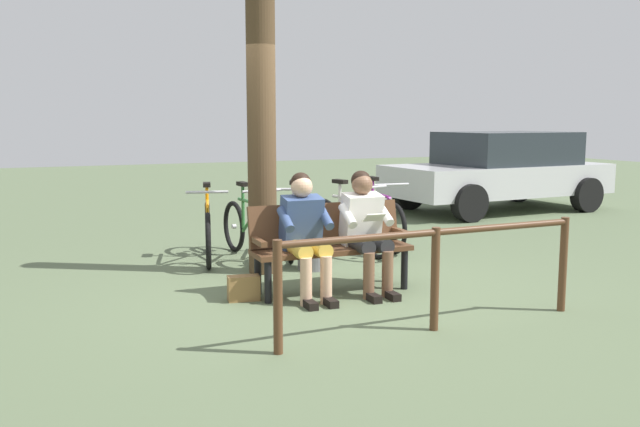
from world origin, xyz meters
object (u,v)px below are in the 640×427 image
Objects in this scene: bench at (329,240)px; bicycle_black at (293,227)px; parked_car at (500,169)px; person_reading at (365,225)px; person_companion at (305,229)px; bicycle_orange at (249,230)px; handbag at (244,288)px; bicycle_purple at (208,231)px; bicycle_green at (349,225)px; bicycle_silver at (378,220)px; tree_trunk at (262,132)px; litter_bin at (312,237)px.

bench is 1.04× the size of bicycle_black.
bicycle_black is 0.36× the size of parked_car.
parked_car reaches higher than bicycle_black.
person_reading and person_companion have the same top height.
parked_car is (-5.68, -2.34, 0.41)m from bicycle_orange.
bicycle_purple is (-0.17, -1.95, 0.24)m from handbag.
bicycle_green is 1.30m from bicycle_orange.
bench is 0.39m from person_companion.
bench is 1.83m from bicycle_orange.
bicycle_silver is 1.03× the size of bicycle_green.
bench is 0.51× the size of tree_trunk.
person_reading is 0.73× the size of bicycle_purple.
bicycle_silver reaches higher than bench.
bicycle_black is at bearing -131.25° from tree_trunk.
bicycle_silver is 4.51m from parked_car.
bicycle_black and bicycle_purple have the same top height.
handbag is at bearing -9.86° from bicycle_black.
tree_trunk is 2.40m from bicycle_silver.
parked_car is at bearing -140.93° from person_companion.
bicycle_green is at bearing -125.05° from person_companion.
parked_car is (-5.77, -3.11, -0.80)m from tree_trunk.
handbag is 1.97m from bicycle_purple.
bicycle_black is (-0.66, -0.76, -1.21)m from tree_trunk.
tree_trunk is at bearing -69.12° from bench.
parked_car is (-6.34, -4.18, 0.65)m from handbag.
bicycle_silver is at bearing 86.71° from bicycle_orange.
person_reading is 1.63× the size of litter_bin.
bicycle_green and bicycle_black have the same top height.
litter_bin is at bearing -100.81° from bench.
tree_trunk is 1.44m from bicycle_orange.
handbag is at bearing 40.77° from litter_bin.
person_reading is 2.08m from bicycle_orange.
bicycle_silver is (-1.91, -0.81, -1.21)m from tree_trunk.
bicycle_orange is at bearing 19.47° from parked_car.
tree_trunk reaches higher than bicycle_silver.
bicycle_green is (-0.71, -1.80, -0.31)m from person_reading.
person_companion is 0.72× the size of bicycle_orange.
bicycle_orange reaches higher than litter_bin.
parked_car reaches higher than bicycle_silver.
bench is 2.05m from bicycle_purple.
bicycle_black is at bearing -83.11° from bicycle_silver.
bench is 0.99m from handbag.
handbag is at bearing -8.02° from person_companion.
bicycle_black reaches higher than bench.
bench is at bearing -152.81° from person_companion.
bicycle_purple is (1.07, -0.12, 0.00)m from bicycle_black.
bicycle_orange and bicycle_purple have the same top height.
tree_trunk is 1.93× the size of bicycle_green.
litter_bin is (-0.22, -0.93, -0.14)m from bench.
bicycle_silver and bicycle_orange have the same top height.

